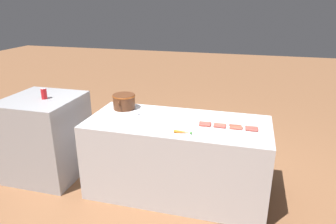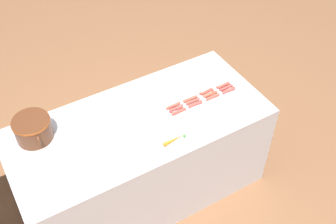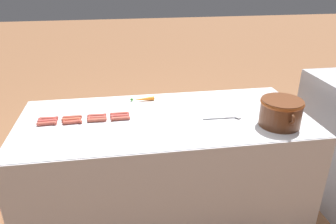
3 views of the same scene
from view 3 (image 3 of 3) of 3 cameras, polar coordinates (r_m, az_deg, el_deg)
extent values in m
plane|color=brown|center=(2.69, -0.48, -17.82)|extent=(20.00, 20.00, 0.00)
cube|color=#BCBCC1|center=(2.41, -0.51, -10.26)|extent=(0.88, 1.96, 0.86)
cube|color=silver|center=(2.19, -0.56, -0.95)|extent=(0.86, 1.92, 0.00)
cylinder|color=#B3473D|center=(2.29, -20.34, -1.10)|extent=(0.03, 0.11, 0.02)
sphere|color=#B3473D|center=(2.29, -21.63, -1.21)|extent=(0.02, 0.02, 0.02)
sphere|color=#B3473D|center=(2.28, -19.03, -0.98)|extent=(0.02, 0.02, 0.02)
cylinder|color=#B54D3D|center=(2.26, -16.51, -0.88)|extent=(0.03, 0.11, 0.02)
sphere|color=#B54D3D|center=(2.26, -17.83, -0.97)|extent=(0.02, 0.02, 0.02)
sphere|color=#B54D3D|center=(2.25, -15.18, -0.79)|extent=(0.02, 0.02, 0.02)
cylinder|color=#AB463B|center=(2.24, -12.43, -0.62)|extent=(0.03, 0.11, 0.02)
sphere|color=#AB463B|center=(2.24, -13.77, -0.74)|extent=(0.02, 0.02, 0.02)
sphere|color=#AB463B|center=(2.24, -11.08, -0.50)|extent=(0.02, 0.02, 0.02)
cylinder|color=#B1463A|center=(2.24, -8.55, -0.31)|extent=(0.03, 0.11, 0.02)
sphere|color=#B1463A|center=(2.24, -9.89, -0.39)|extent=(0.02, 0.02, 0.02)
sphere|color=#B1463A|center=(2.24, -7.19, -0.23)|extent=(0.02, 0.02, 0.02)
cylinder|color=#B4443D|center=(2.25, -20.49, -1.51)|extent=(0.03, 0.11, 0.02)
sphere|color=#B4443D|center=(2.27, -21.78, -1.56)|extent=(0.02, 0.02, 0.02)
sphere|color=#B4443D|center=(2.24, -19.19, -1.46)|extent=(0.02, 0.02, 0.02)
cylinder|color=#B85239|center=(2.22, -16.67, -1.28)|extent=(0.03, 0.11, 0.02)
sphere|color=#B85239|center=(2.23, -18.00, -1.35)|extent=(0.02, 0.02, 0.02)
sphere|color=#B85239|center=(2.22, -15.32, -1.21)|extent=(0.02, 0.02, 0.02)
cylinder|color=#B34B3F|center=(2.20, -12.44, -1.03)|extent=(0.03, 0.11, 0.02)
sphere|color=#B34B3F|center=(2.21, -13.81, -1.15)|extent=(0.02, 0.02, 0.02)
sphere|color=#B34B3F|center=(2.20, -11.08, -0.91)|extent=(0.02, 0.02, 0.02)
cylinder|color=#B1443E|center=(2.20, -8.52, -0.73)|extent=(0.03, 0.11, 0.02)
sphere|color=#B1443E|center=(2.20, -9.88, -0.87)|extent=(0.02, 0.02, 0.02)
sphere|color=#B1443E|center=(2.21, -7.15, -0.59)|extent=(0.02, 0.02, 0.02)
cylinder|color=#B44A3C|center=(2.22, -20.60, -1.93)|extent=(0.03, 0.11, 0.02)
sphere|color=#B44A3C|center=(2.23, -21.91, -1.98)|extent=(0.02, 0.02, 0.02)
sphere|color=#B44A3C|center=(2.21, -19.28, -1.89)|extent=(0.02, 0.02, 0.02)
cylinder|color=#B64738|center=(2.19, -16.52, -1.72)|extent=(0.03, 0.11, 0.02)
sphere|color=#B64738|center=(2.20, -17.87, -1.75)|extent=(0.02, 0.02, 0.02)
sphere|color=#B64738|center=(2.18, -15.17, -1.68)|extent=(0.02, 0.02, 0.02)
cylinder|color=#B15240|center=(2.17, -12.42, -1.40)|extent=(0.03, 0.11, 0.02)
sphere|color=#B15240|center=(2.18, -13.81, -1.50)|extent=(0.02, 0.02, 0.02)
sphere|color=#B15240|center=(2.17, -11.04, -1.29)|extent=(0.02, 0.02, 0.02)
cylinder|color=#B14C3D|center=(2.16, -8.38, -1.19)|extent=(0.03, 0.11, 0.02)
sphere|color=#B14C3D|center=(2.16, -9.77, -1.28)|extent=(0.02, 0.02, 0.02)
sphere|color=#B14C3D|center=(2.16, -6.98, -1.10)|extent=(0.02, 0.02, 0.02)
cylinder|color=#562D19|center=(2.17, 19.23, -0.10)|extent=(0.26, 0.26, 0.17)
torus|color=brown|center=(2.14, 19.49, 1.65)|extent=(0.27, 0.27, 0.03)
torus|color=#562D19|center=(2.27, 17.84, 1.66)|extent=(0.08, 0.02, 0.08)
torus|color=#562D19|center=(2.06, 20.89, -1.15)|extent=(0.08, 0.02, 0.08)
cylinder|color=#B7B7BC|center=(2.19, 8.94, -1.07)|extent=(0.02, 0.22, 0.01)
ellipsoid|color=#B7B7BC|center=(2.24, 12.15, -0.72)|extent=(0.07, 0.05, 0.02)
cone|color=orange|center=(2.45, -4.41, 2.27)|extent=(0.04, 0.17, 0.03)
sphere|color=#387F2D|center=(2.45, -6.40, 2.20)|extent=(0.02, 0.02, 0.02)
camera|label=1|loc=(4.95, -15.47, 27.10)|focal=32.77mm
camera|label=2|loc=(4.27, 10.00, 41.63)|focal=44.28mm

